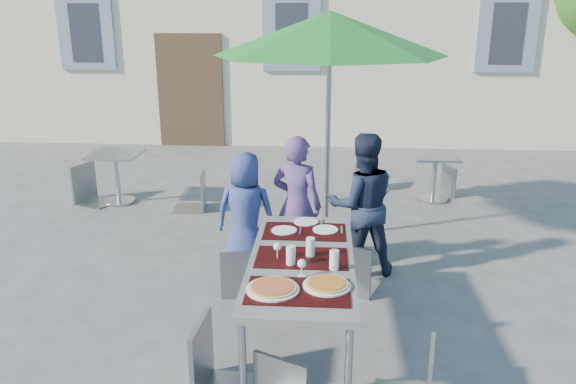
# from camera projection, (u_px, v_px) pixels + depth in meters

# --- Properties ---
(ground) EXTENTS (90.00, 90.00, 0.00)m
(ground) POSITION_uv_depth(u_px,v_px,m) (228.00, 371.00, 4.18)
(ground) COLOR #4C4D4F
(ground) RESTS_ON ground
(dining_table) EXTENTS (0.80, 1.85, 0.76)m
(dining_table) POSITION_uv_depth(u_px,v_px,m) (302.00, 264.00, 4.33)
(dining_table) COLOR #4C4D51
(dining_table) RESTS_ON ground
(pizza_near_left) EXTENTS (0.37, 0.37, 0.03)m
(pizza_near_left) POSITION_uv_depth(u_px,v_px,m) (273.00, 288.00, 3.80)
(pizza_near_left) COLOR white
(pizza_near_left) RESTS_ON dining_table
(pizza_near_right) EXTENTS (0.33, 0.33, 0.03)m
(pizza_near_right) POSITION_uv_depth(u_px,v_px,m) (327.00, 284.00, 3.85)
(pizza_near_right) COLOR white
(pizza_near_right) RESTS_ON dining_table
(glassware) EXTENTS (0.50, 0.42, 0.15)m
(glassware) POSITION_uv_depth(u_px,v_px,m) (307.00, 254.00, 4.18)
(glassware) COLOR silver
(glassware) RESTS_ON dining_table
(place_settings) EXTENTS (0.62, 0.44, 0.01)m
(place_settings) POSITION_uv_depth(u_px,v_px,m) (306.00, 227.00, 4.91)
(place_settings) COLOR white
(place_settings) RESTS_ON dining_table
(child_0) EXTENTS (0.65, 0.46, 1.25)m
(child_0) POSITION_uv_depth(u_px,v_px,m) (246.00, 213.00, 5.65)
(child_0) COLOR navy
(child_0) RESTS_ON ground
(child_1) EXTENTS (0.60, 0.49, 1.42)m
(child_1) POSITION_uv_depth(u_px,v_px,m) (297.00, 205.00, 5.64)
(child_1) COLOR #533975
(child_1) RESTS_ON ground
(child_2) EXTENTS (0.77, 0.52, 1.46)m
(child_2) POSITION_uv_depth(u_px,v_px,m) (362.00, 205.00, 5.59)
(child_2) COLOR #192239
(child_2) RESTS_ON ground
(chair_0) EXTENTS (0.45, 0.45, 0.90)m
(chair_0) POSITION_uv_depth(u_px,v_px,m) (242.00, 242.00, 5.18)
(chair_0) COLOR gray
(chair_0) RESTS_ON ground
(chair_1) EXTENTS (0.43, 0.44, 0.90)m
(chair_1) POSITION_uv_depth(u_px,v_px,m) (325.00, 236.00, 5.34)
(chair_1) COLOR gray
(chair_1) RESTS_ON ground
(chair_2) EXTENTS (0.56, 0.56, 0.96)m
(chair_2) POSITION_uv_depth(u_px,v_px,m) (354.00, 237.00, 5.22)
(chair_2) COLOR gray
(chair_2) RESTS_ON ground
(chair_3) EXTENTS (0.50, 0.49, 1.04)m
(chair_3) POSITION_uv_depth(u_px,v_px,m) (215.00, 314.00, 3.76)
(chair_3) COLOR gray
(chair_3) RESTS_ON ground
(chair_4) EXTENTS (0.47, 0.46, 0.87)m
(chair_4) POSITION_uv_depth(u_px,v_px,m) (418.00, 338.00, 3.68)
(chair_4) COLOR gray
(chair_4) RESTS_ON ground
(chair_5) EXTENTS (0.52, 0.52, 0.88)m
(chair_5) POSITION_uv_depth(u_px,v_px,m) (273.00, 360.00, 3.45)
(chair_5) COLOR gray
(chair_5) RESTS_ON ground
(patio_umbrella) EXTENTS (2.56, 2.56, 2.58)m
(patio_umbrella) POSITION_uv_depth(u_px,v_px,m) (330.00, 35.00, 5.99)
(patio_umbrella) COLOR #9E9FA5
(patio_umbrella) RESTS_ON ground
(cafe_table_0) EXTENTS (0.67, 0.67, 0.72)m
(cafe_table_0) POSITION_uv_depth(u_px,v_px,m) (117.00, 169.00, 7.80)
(cafe_table_0) COLOR #9E9FA5
(cafe_table_0) RESTS_ON ground
(bg_chair_l_0) EXTENTS (0.59, 0.59, 1.04)m
(bg_chair_l_0) POSITION_uv_depth(u_px,v_px,m) (87.00, 160.00, 7.78)
(bg_chair_l_0) COLOR gray
(bg_chair_l_0) RESTS_ON ground
(bg_chair_r_0) EXTENTS (0.47, 0.46, 0.94)m
(bg_chair_r_0) POSITION_uv_depth(u_px,v_px,m) (195.00, 170.00, 7.52)
(bg_chair_r_0) COLOR gray
(bg_chair_r_0) RESTS_ON ground
(cafe_table_1) EXTENTS (0.62, 0.62, 0.66)m
(cafe_table_1) POSITION_uv_depth(u_px,v_px,m) (434.00, 172.00, 7.92)
(cafe_table_1) COLOR #9E9FA5
(cafe_table_1) RESTS_ON ground
(bg_chair_l_1) EXTENTS (0.55, 0.55, 0.95)m
(bg_chair_l_1) POSITION_uv_depth(u_px,v_px,m) (367.00, 155.00, 8.28)
(bg_chair_l_1) COLOR #90949B
(bg_chair_l_1) RESTS_ON ground
(bg_chair_r_1) EXTENTS (0.48, 0.47, 0.84)m
(bg_chair_r_1) POSITION_uv_depth(u_px,v_px,m) (445.00, 163.00, 8.11)
(bg_chair_r_1) COLOR gray
(bg_chair_r_1) RESTS_ON ground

